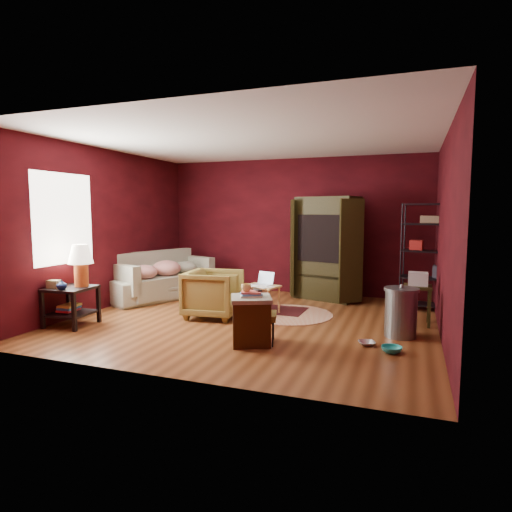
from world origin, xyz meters
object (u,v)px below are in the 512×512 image
Objects in this scene: side_table at (76,277)px; hamper at (251,319)px; sofa at (165,276)px; tv_armoire at (327,246)px; laptop_desk at (262,288)px; armchair at (213,291)px; wire_shelving at (430,252)px.

side_table is 1.71× the size of hamper.
tv_armoire is (3.02, 0.99, 0.59)m from sofa.
laptop_desk is at bearing -99.63° from tv_armoire.
hamper is (2.66, -2.17, -0.12)m from sofa.
armchair is 2.59m from tv_armoire.
side_table is 0.66× the size of wire_shelving.
wire_shelving is at bearing -57.54° from sofa.
hamper is at bearing -104.35° from sofa.
tv_armoire is at bearing -46.90° from sofa.
hamper is at bearing -60.40° from laptop_desk.
sofa is at bearing 86.24° from side_table.
hamper is at bearing -141.99° from armchair.
wire_shelving reaches higher than hamper.
wire_shelving is (5.01, 2.85, 0.29)m from side_table.
wire_shelving is at bearing -68.65° from armchair.
side_table reaches higher than armchair.
laptop_desk is at bearing 104.52° from hamper.
sofa is 2.23m from side_table.
sofa is 2.68× the size of armchair.
armchair is 1.19× the size of hamper.
armchair is 0.43× the size of tv_armoire.
side_table is at bearing -130.70° from laptop_desk.
wire_shelving is (2.21, 2.82, 0.69)m from hamper.
armchair is 3.75m from wire_shelving.
armchair is at bearing -145.79° from wire_shelving.
hamper is 1.65m from laptop_desk.
side_table is 5.77m from wire_shelving.
tv_armoire is at bearing 78.86° from laptop_desk.
tv_armoire reaches higher than side_table.
hamper is 0.38× the size of wire_shelving.
tv_armoire is (0.78, 1.57, 0.61)m from laptop_desk.
wire_shelving is (4.87, 0.65, 0.57)m from sofa.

